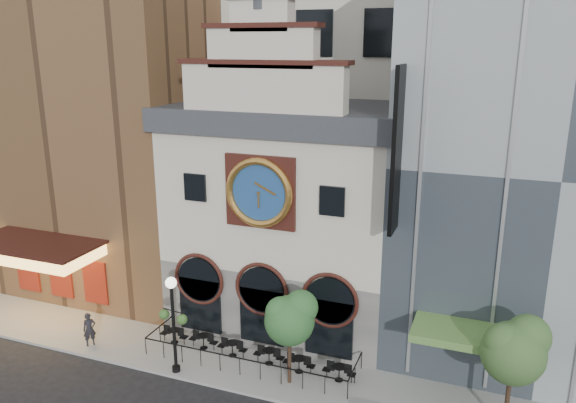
{
  "coord_description": "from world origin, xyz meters",
  "views": [
    {
      "loc": [
        10.53,
        -20.01,
        15.46
      ],
      "look_at": [
        0.63,
        6.0,
        7.59
      ],
      "focal_mm": 35.0,
      "sensor_mm": 36.0,
      "label": 1
    }
  ],
  "objects_px": {
    "bistro_1": "(203,340)",
    "bistro_3": "(269,355)",
    "lamppost": "(173,314)",
    "bistro_0": "(174,335)",
    "tree_right": "(515,348)",
    "tree_left": "(291,317)",
    "bistro_4": "(299,363)",
    "bistro_5": "(339,372)",
    "bistro_2": "(232,348)",
    "pedestrian": "(89,329)"
  },
  "relations": [
    {
      "from": "bistro_3",
      "to": "bistro_5",
      "type": "height_order",
      "value": "same"
    },
    {
      "from": "lamppost",
      "to": "tree_right",
      "type": "height_order",
      "value": "tree_right"
    },
    {
      "from": "bistro_3",
      "to": "tree_right",
      "type": "xyz_separation_m",
      "value": [
        10.97,
        -1.02,
        3.26
      ]
    },
    {
      "from": "tree_left",
      "to": "bistro_2",
      "type": "bearing_deg",
      "value": 163.06
    },
    {
      "from": "bistro_5",
      "to": "bistro_4",
      "type": "bearing_deg",
      "value": -179.94
    },
    {
      "from": "tree_right",
      "to": "bistro_4",
      "type": "bearing_deg",
      "value": 174.63
    },
    {
      "from": "tree_left",
      "to": "lamppost",
      "type": "bearing_deg",
      "value": -168.37
    },
    {
      "from": "bistro_4",
      "to": "tree_left",
      "type": "xyz_separation_m",
      "value": [
        -0.09,
        -0.92,
        2.91
      ]
    },
    {
      "from": "bistro_2",
      "to": "bistro_5",
      "type": "distance_m",
      "value": 5.65
    },
    {
      "from": "bistro_1",
      "to": "bistro_0",
      "type": "bearing_deg",
      "value": -178.5
    },
    {
      "from": "tree_right",
      "to": "tree_left",
      "type": "bearing_deg",
      "value": -179.77
    },
    {
      "from": "bistro_1",
      "to": "lamppost",
      "type": "height_order",
      "value": "lamppost"
    },
    {
      "from": "bistro_0",
      "to": "lamppost",
      "type": "bearing_deg",
      "value": -56.21
    },
    {
      "from": "bistro_3",
      "to": "bistro_5",
      "type": "distance_m",
      "value": 3.63
    },
    {
      "from": "bistro_4",
      "to": "tree_right",
      "type": "bearing_deg",
      "value": -5.37
    },
    {
      "from": "bistro_0",
      "to": "bistro_3",
      "type": "xyz_separation_m",
      "value": [
        5.49,
        -0.09,
        0.0
      ]
    },
    {
      "from": "bistro_0",
      "to": "bistro_4",
      "type": "distance_m",
      "value": 7.12
    },
    {
      "from": "bistro_0",
      "to": "tree_left",
      "type": "height_order",
      "value": "tree_left"
    },
    {
      "from": "pedestrian",
      "to": "bistro_2",
      "type": "bearing_deg",
      "value": -36.47
    },
    {
      "from": "pedestrian",
      "to": "tree_right",
      "type": "xyz_separation_m",
      "value": [
        20.45,
        0.64,
        2.82
      ]
    },
    {
      "from": "bistro_1",
      "to": "tree_left",
      "type": "distance_m",
      "value": 6.15
    },
    {
      "from": "bistro_4",
      "to": "bistro_3",
      "type": "bearing_deg",
      "value": 174.87
    },
    {
      "from": "bistro_5",
      "to": "lamppost",
      "type": "xyz_separation_m",
      "value": [
        -7.58,
        -2.05,
        2.57
      ]
    },
    {
      "from": "lamppost",
      "to": "bistro_2",
      "type": "bearing_deg",
      "value": 55.97
    },
    {
      "from": "bistro_4",
      "to": "tree_right",
      "type": "height_order",
      "value": "tree_right"
    },
    {
      "from": "bistro_4",
      "to": "tree_left",
      "type": "bearing_deg",
      "value": -95.91
    },
    {
      "from": "bistro_1",
      "to": "bistro_3",
      "type": "xyz_separation_m",
      "value": [
        3.75,
        -0.14,
        0.0
      ]
    },
    {
      "from": "bistro_3",
      "to": "lamppost",
      "type": "height_order",
      "value": "lamppost"
    },
    {
      "from": "bistro_1",
      "to": "bistro_5",
      "type": "height_order",
      "value": "same"
    },
    {
      "from": "bistro_0",
      "to": "tree_left",
      "type": "relative_size",
      "value": 0.34
    },
    {
      "from": "bistro_4",
      "to": "tree_left",
      "type": "distance_m",
      "value": 3.05
    },
    {
      "from": "lamppost",
      "to": "bistro_4",
      "type": "bearing_deg",
      "value": 27.26
    },
    {
      "from": "bistro_5",
      "to": "tree_left",
      "type": "xyz_separation_m",
      "value": [
        -2.09,
        -0.92,
        2.91
      ]
    },
    {
      "from": "bistro_2",
      "to": "bistro_3",
      "type": "xyz_separation_m",
      "value": [
        2.02,
        -0.02,
        0.0
      ]
    },
    {
      "from": "bistro_1",
      "to": "lamppost",
      "type": "distance_m",
      "value": 3.48
    },
    {
      "from": "bistro_0",
      "to": "bistro_1",
      "type": "xyz_separation_m",
      "value": [
        1.74,
        0.05,
        0.0
      ]
    },
    {
      "from": "bistro_3",
      "to": "bistro_4",
      "type": "height_order",
      "value": "same"
    },
    {
      "from": "bistro_2",
      "to": "bistro_5",
      "type": "bearing_deg",
      "value": -1.67
    },
    {
      "from": "bistro_0",
      "to": "tree_right",
      "type": "height_order",
      "value": "tree_right"
    },
    {
      "from": "bistro_0",
      "to": "bistro_2",
      "type": "distance_m",
      "value": 3.46
    },
    {
      "from": "bistro_1",
      "to": "bistro_2",
      "type": "height_order",
      "value": "same"
    },
    {
      "from": "tree_left",
      "to": "tree_right",
      "type": "xyz_separation_m",
      "value": [
        9.44,
        0.04,
        0.35
      ]
    },
    {
      "from": "bistro_1",
      "to": "bistro_4",
      "type": "relative_size",
      "value": 1.0
    },
    {
      "from": "bistro_5",
      "to": "pedestrian",
      "type": "distance_m",
      "value": 13.2
    },
    {
      "from": "bistro_1",
      "to": "tree_right",
      "type": "bearing_deg",
      "value": -4.52
    },
    {
      "from": "tree_left",
      "to": "tree_right",
      "type": "bearing_deg",
      "value": 0.23
    },
    {
      "from": "bistro_0",
      "to": "tree_right",
      "type": "xyz_separation_m",
      "value": [
        16.46,
        -1.12,
        3.26
      ]
    },
    {
      "from": "bistro_3",
      "to": "tree_left",
      "type": "xyz_separation_m",
      "value": [
        1.53,
        -1.06,
        2.91
      ]
    },
    {
      "from": "bistro_1",
      "to": "tree_left",
      "type": "xyz_separation_m",
      "value": [
        5.28,
        -1.2,
        2.91
      ]
    },
    {
      "from": "bistro_4",
      "to": "tree_right",
      "type": "distance_m",
      "value": 9.93
    }
  ]
}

